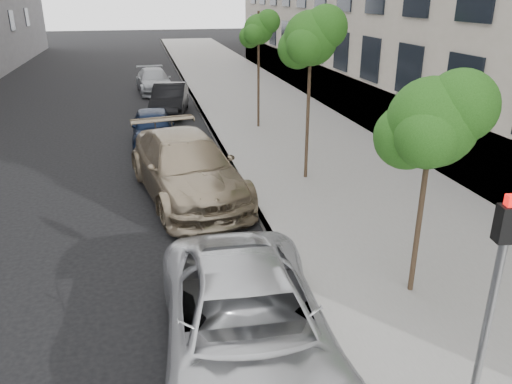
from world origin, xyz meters
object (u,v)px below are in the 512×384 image
object	(u,v)px
tree_far	(259,30)
tree_near	(434,122)
signal_pole	(492,298)
tree_mid	(312,38)
sedan_blue	(153,127)
sedan_black	(170,99)
sedan_rear	(154,81)
minivan	(247,326)
suv	(187,167)

from	to	relation	value
tree_far	tree_near	bearing A→B (deg)	-90.00
tree_near	signal_pole	xyz separation A→B (m)	(-1.06, -3.28, -1.21)
tree_near	signal_pole	bearing A→B (deg)	-107.96
tree_mid	signal_pole	bearing A→B (deg)	-96.21
tree_mid	signal_pole	world-z (taller)	tree_mid
tree_far	signal_pole	world-z (taller)	tree_far
sedan_blue	sedan_black	xyz separation A→B (m)	(0.96, 5.17, 0.04)
sedan_blue	tree_mid	bearing A→B (deg)	-48.71
sedan_rear	signal_pole	bearing A→B (deg)	-87.82
tree_far	minivan	xyz separation A→B (m)	(-3.50, -14.25, -3.34)
minivan	sedan_black	size ratio (longest dim) A/B	1.26
tree_far	suv	size ratio (longest dim) A/B	0.79
tree_far	sedan_rear	distance (m)	11.10
suv	sedan_blue	world-z (taller)	suv
signal_pole	tree_mid	bearing A→B (deg)	93.29
signal_pole	sedan_blue	world-z (taller)	signal_pole
minivan	sedan_blue	bearing A→B (deg)	97.60
suv	sedan_rear	bearing A→B (deg)	81.31
suv	tree_near	bearing A→B (deg)	-68.43
minivan	sedan_rear	world-z (taller)	minivan
suv	sedan_blue	xyz separation A→B (m)	(-0.76, 5.60, -0.20)
tree_near	tree_far	distance (m)	13.02
signal_pole	tree_near	bearing A→B (deg)	81.54
sedan_rear	tree_far	bearing A→B (deg)	-71.81
tree_mid	sedan_blue	bearing A→B (deg)	130.80
tree_near	tree_far	bearing A→B (deg)	90.00
minivan	sedan_rear	distance (m)	24.01
sedan_blue	tree_far	bearing A→B (deg)	16.85
minivan	tree_far	bearing A→B (deg)	79.49
minivan	signal_pole	bearing A→B (deg)	-36.52
tree_far	sedan_blue	size ratio (longest dim) A/B	1.19
tree_mid	suv	world-z (taller)	tree_mid
tree_near	sedan_blue	xyz separation A→B (m)	(-4.48, 11.69, -2.75)
tree_near	suv	bearing A→B (deg)	121.40
tree_mid	minivan	xyz separation A→B (m)	(-3.50, -7.75, -3.52)
tree_mid	sedan_black	world-z (taller)	tree_mid
tree_far	sedan_black	world-z (taller)	tree_far
minivan	tree_near	bearing A→B (deg)	23.00
signal_pole	suv	world-z (taller)	signal_pole
sedan_rear	suv	bearing A→B (deg)	-93.22
tree_near	signal_pole	size ratio (longest dim) A/B	1.25
suv	sedan_rear	world-z (taller)	suv
suv	sedan_blue	distance (m)	5.65
sedan_blue	sedan_rear	bearing A→B (deg)	88.27
sedan_blue	sedan_rear	size ratio (longest dim) A/B	0.85
tree_mid	signal_pole	distance (m)	10.05
tree_mid	minivan	size ratio (longest dim) A/B	0.92
suv	sedan_blue	bearing A→B (deg)	87.90
sedan_black	tree_near	bearing A→B (deg)	-68.81
tree_near	sedan_black	size ratio (longest dim) A/B	0.97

